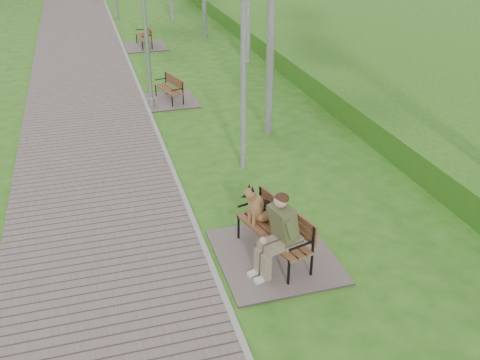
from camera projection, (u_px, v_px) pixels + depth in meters
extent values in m
cube|color=#74625E|center=(79.00, 40.00, 23.41)|extent=(3.50, 67.00, 0.04)
cube|color=#999993|center=(119.00, 37.00, 23.85)|extent=(0.10, 67.00, 0.05)
cube|color=#5B9732|center=(376.00, 28.00, 25.58)|extent=(14.00, 70.00, 1.60)
cube|color=#74625E|center=(275.00, 256.00, 9.35)|extent=(1.99, 2.21, 0.04)
cube|color=brown|center=(273.00, 234.00, 9.12)|extent=(0.91, 1.73, 0.04)
cube|color=brown|center=(286.00, 214.00, 9.10)|extent=(0.47, 1.61, 0.36)
cube|color=#74625E|center=(171.00, 101.00, 16.47)|extent=(1.54, 1.71, 0.04)
cube|color=brown|center=(169.00, 89.00, 16.29)|extent=(0.72, 1.34, 0.03)
cube|color=brown|center=(174.00, 81.00, 16.28)|extent=(0.38, 1.25, 0.28)
cube|color=#74625E|center=(146.00, 47.00, 22.41)|extent=(1.67, 1.86, 0.04)
cube|color=brown|center=(144.00, 37.00, 22.21)|extent=(0.51, 1.42, 0.04)
cube|color=brown|center=(148.00, 31.00, 22.16)|extent=(0.13, 1.39, 0.31)
cylinder|color=#9B9DA2|center=(152.00, 103.00, 15.92)|extent=(0.19, 0.19, 0.29)
cylinder|color=#9B9DA2|center=(146.00, 26.00, 14.86)|extent=(0.12, 0.12, 4.81)
cylinder|color=#9B9DA2|center=(117.00, 16.00, 27.47)|extent=(0.20, 0.20, 0.30)
cylinder|color=silver|center=(244.00, 5.00, 10.71)|extent=(0.16, 0.16, 7.33)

